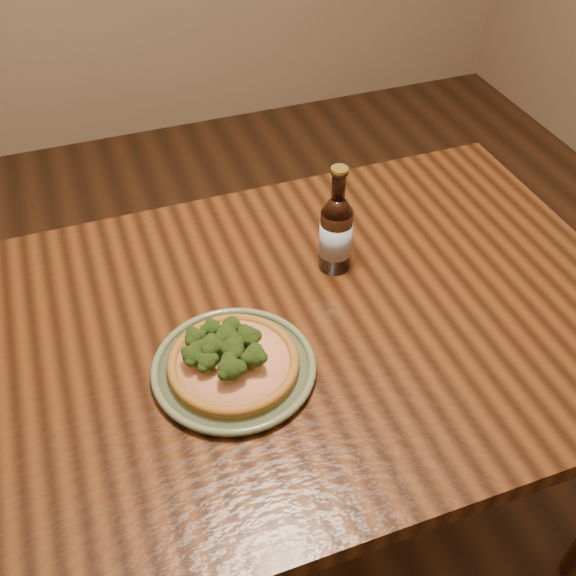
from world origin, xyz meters
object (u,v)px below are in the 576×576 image
object	(u,v)px
beer_bottle	(336,232)
plate	(234,368)
table	(239,369)
pizza	(231,359)

from	to	relation	value
beer_bottle	plate	bearing A→B (deg)	-142.19
plate	table	bearing A→B (deg)	70.85
plate	pizza	distance (m)	0.02
table	pizza	bearing A→B (deg)	-111.44
table	plate	world-z (taller)	plate
table	pizza	distance (m)	0.15
plate	pizza	world-z (taller)	pizza
pizza	beer_bottle	world-z (taller)	beer_bottle
pizza	beer_bottle	xyz separation A→B (m)	(0.28, 0.20, 0.06)
plate	beer_bottle	bearing A→B (deg)	36.23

